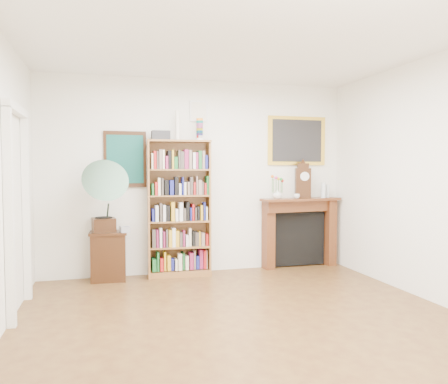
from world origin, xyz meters
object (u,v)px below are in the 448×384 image
Objects in this scene: side_cabinet at (109,256)px; bottle_right at (328,191)px; bookshelf at (179,200)px; bottle_left at (323,190)px; fireplace at (299,227)px; teacup at (297,196)px; mantel_clock at (303,181)px; flower_vase at (277,194)px; cd_stack at (125,229)px; gramophone at (103,192)px.

bottle_right is (3.33, 0.08, 0.83)m from side_cabinet.
bookshelf reaches higher than bottle_left.
bookshelf reaches higher than side_cabinet.
fireplace reaches higher than side_cabinet.
mantel_clock is at bearing 32.90° from teacup.
teacup is at bearing 3.84° from bookshelf.
bottle_left reaches higher than flower_vase.
bottle_left is 0.12m from bottle_right.
mantel_clock is at bearing 169.91° from bottle_left.
cd_stack is at bearing -177.10° from bottle_left.
bottle_left is 1.20× the size of bottle_right.
teacup is (0.30, -0.04, -0.03)m from flower_vase.
bottle_right is at bearing 3.46° from flower_vase.
bookshelf is at bearing -163.30° from mantel_clock.
bottle_left is (3.01, 0.15, 0.48)m from cd_stack.
gramophone reaches higher than bottle_left.
gramophone is (-2.92, -0.21, 0.59)m from fireplace.
gramophone reaches higher than mantel_clock.
side_cabinet is 0.89m from gramophone.
mantel_clock is at bearing -3.99° from gramophone.
gramophone is at bearing -176.91° from flower_vase.
gramophone is at bearing -178.01° from teacup.
bottle_right reaches higher than cd_stack.
mantel_clock is 0.35m from bottle_left.
bottle_right is at bearing 9.06° from teacup.
flower_vase is 0.69× the size of bottle_right.
mantel_clock is 0.48m from flower_vase.
bottle_left is at bearing -5.35° from gramophone.
side_cabinet is (-0.98, -0.02, -0.74)m from bookshelf.
fireplace is 14.08× the size of teacup.
bottle_right is (2.35, 0.06, 0.10)m from bookshelf.
bottle_right is at bearing 3.82° from cd_stack.
gramophone is 4.83× the size of bottle_right.
side_cabinet is at bearing 179.76° from teacup.
gramophone is at bearing -177.68° from bottle_left.
side_cabinet is 1.25× the size of mantel_clock.
mantel_clock is (1.93, 0.06, 0.25)m from bookshelf.
mantel_clock reaches higher than fireplace.
cd_stack is at bearing -160.63° from mantel_clock.
cd_stack is at bearing 179.43° from fireplace.
gramophone is 1.81× the size of mantel_clock.
side_cabinet is 2.88m from fireplace.
side_cabinet is 5.57× the size of cd_stack.
flower_vase reaches higher than fireplace.
side_cabinet is 2.78× the size of bottle_left.
bookshelf is 11.03× the size of bottle_right.
gramophone is at bearing -176.82° from bottle_right.
teacup reaches higher than side_cabinet.
fireplace is at bearing 167.59° from bottle_left.
side_cabinet is 0.52× the size of fireplace.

